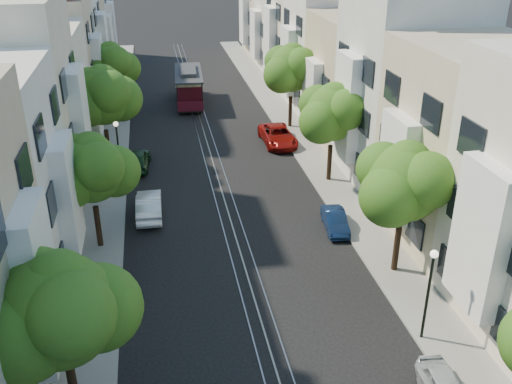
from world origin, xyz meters
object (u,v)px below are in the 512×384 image
cable_car (189,85)px  tree_w_a (61,313)px  parked_car_e_mid (335,221)px  lamp_west (118,143)px  tree_e_d (292,69)px  tree_w_b (92,171)px  tree_w_d (111,66)px  parked_car_w_mid (149,205)px  tree_e_c (333,114)px  tree_w_c (103,97)px  lamp_east (430,282)px  parked_car_e_far (278,136)px  parked_car_w_far (137,159)px  tree_e_b (406,184)px

cable_car → tree_w_a: bearing=-97.1°
parked_car_e_mid → lamp_west: bearing=150.6°
tree_e_d → tree_w_b: (-14.40, -17.00, -0.47)m
tree_w_d → parked_car_w_mid: bearing=-82.3°
tree_e_d → parked_car_w_mid: (-11.85, -13.87, -4.20)m
tree_e_c → tree_w_b: tree_e_c is taller
lamp_west → tree_e_c: bearing=-8.5°
tree_w_c → tree_w_b: bearing=-90.0°
tree_w_c → lamp_east: size_ratio=1.71×
tree_e_d → parked_car_e_far: bearing=-117.6°
tree_e_c → tree_w_a: size_ratio=0.98×
tree_w_b → parked_car_e_far: (12.50, 13.36, -3.71)m
tree_w_c → parked_car_e_mid: tree_w_c is taller
tree_w_c → parked_car_e_far: bearing=10.7°
parked_car_e_mid → tree_w_a: bearing=-131.7°
tree_w_a → parked_car_w_mid: bearing=80.4°
tree_w_b → parked_car_e_mid: 13.32m
tree_w_b → parked_car_w_far: tree_w_b is taller
tree_w_d → parked_car_w_mid: tree_w_d is taller
tree_w_b → tree_w_a: bearing=-90.0°
tree_e_c → lamp_east: bearing=-93.4°
tree_e_b → parked_car_e_mid: (-1.66, 4.61, -4.20)m
tree_w_d → parked_car_e_mid: bearing=-60.4°
tree_w_c → tree_w_d: 11.01m
lamp_west → parked_car_w_mid: 5.63m
lamp_east → tree_e_d: bearing=88.0°
parked_car_e_far → parked_car_w_far: 11.04m
cable_car → parked_car_w_far: (-4.78, -15.04, -1.10)m
tree_w_d → lamp_east: 34.73m
tree_e_b → tree_e_c: tree_e_b is taller
tree_e_b → lamp_east: 5.41m
parked_car_e_far → parked_car_w_mid: 14.26m
tree_e_c → tree_e_b: bearing=-90.0°
lamp_east → lamp_west: 21.97m
cable_car → parked_car_w_mid: size_ratio=1.95×
tree_w_c → tree_e_d: bearing=22.6°
lamp_east → parked_car_w_mid: lamp_east is taller
tree_w_c → lamp_east: tree_w_c is taller
tree_e_c → tree_w_d: size_ratio=1.00×
tree_e_d → parked_car_e_far: 5.86m
tree_w_a → parked_car_e_mid: size_ratio=2.07×
lamp_west → parked_car_e_mid: 14.76m
tree_e_c → parked_car_w_mid: 12.81m
tree_w_a → tree_e_b: bearing=25.9°
parked_car_e_far → lamp_east: bearing=-89.5°
tree_e_d → tree_w_b: tree_e_d is taller
parked_car_e_mid → tree_w_b: bearing=-175.8°
parked_car_e_far → parked_car_w_mid: (-9.94, -10.23, -0.02)m
tree_e_d → lamp_east: tree_e_d is taller
tree_w_a → lamp_west: bearing=87.6°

